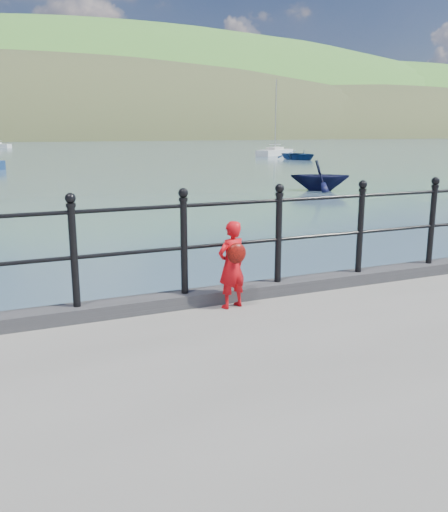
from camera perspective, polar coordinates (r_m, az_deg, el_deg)
name	(u,v)px	position (r m, az deg, el deg)	size (l,w,h in m)	color
ground	(228,372)	(6.94, 0.38, -12.11)	(600.00, 600.00, 0.00)	#2D4251
kerb	(233,293)	(6.43, 0.93, -3.93)	(60.00, 0.30, 0.15)	#28282B
railing	(233,231)	(6.25, 0.96, 2.65)	(18.11, 0.11, 1.20)	black
far_shore	(89,189)	(249.85, -13.99, 6.83)	(830.00, 200.00, 156.00)	#333A21
child	(232,264)	(6.02, 0.84, -0.86)	(0.41, 0.35, 0.99)	red
launch_blue	(299,155)	(57.62, 7.95, 10.50)	(3.35, 4.69, 0.97)	navy
launch_navy	(320,175)	(27.82, 10.07, 8.36)	(2.49, 2.89, 1.52)	black
sailboat_far	(275,153)	(66.86, 5.38, 10.78)	(6.24, 4.84, 9.01)	silver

